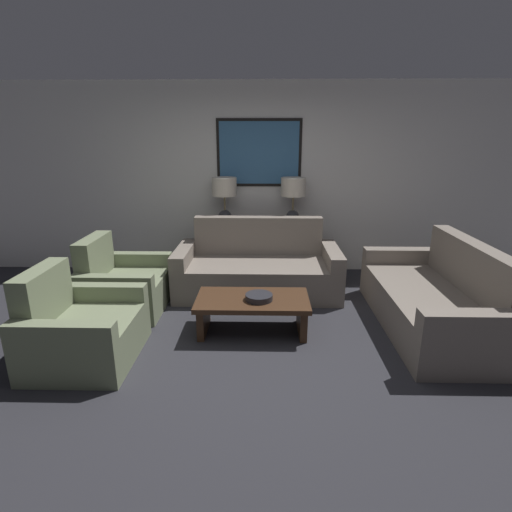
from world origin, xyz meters
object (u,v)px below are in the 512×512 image
couch_by_back_wall (258,269)px  decorative_bowl (259,297)px  console_table (259,249)px  couch_by_side (435,301)px  armchair_near_back_wall (123,286)px  armchair_near_camera (81,330)px  table_lamp_right (293,193)px  table_lamp_left (224,192)px  coffee_table (253,307)px

couch_by_back_wall → decorative_bowl: size_ratio=7.50×
console_table → decorative_bowl: (0.03, -1.84, 0.03)m
couch_by_back_wall → couch_by_side: size_ratio=1.00×
couch_by_back_wall → armchair_near_back_wall: (-1.54, -0.57, -0.02)m
couch_by_side → armchair_near_camera: size_ratio=2.10×
couch_by_back_wall → table_lamp_right: bearing=55.0°
table_lamp_left → armchair_near_camera: 2.72m
console_table → armchair_near_back_wall: 1.99m
couch_by_back_wall → decorative_bowl: bearing=-88.4°
table_lamp_left → coffee_table: 2.06m
coffee_table → couch_by_back_wall: bearing=88.3°
coffee_table → armchair_near_camera: bearing=-160.1°
couch_by_side → coffee_table: (-1.89, -0.15, -0.02)m
couch_by_back_wall → table_lamp_left: bearing=125.0°
couch_by_back_wall → couch_by_side: 2.09m
table_lamp_left → couch_by_side: table_lamp_left is taller
couch_by_back_wall → console_table: bearing=90.0°
armchair_near_camera → table_lamp_left: bearing=65.4°
table_lamp_right → coffee_table: (-0.51, -1.79, -0.91)m
table_lamp_left → couch_by_back_wall: size_ratio=0.32×
coffee_table → decorative_bowl: bearing=-35.6°
couch_by_side → decorative_bowl: 1.84m
couch_by_side → armchair_near_back_wall: size_ratio=2.10×
couch_by_back_wall → armchair_near_camera: 2.27m
table_lamp_left → coffee_table: table_lamp_left is taller
coffee_table → decorative_bowl: size_ratio=4.18×
armchair_near_back_wall → decorative_bowl: bearing=-20.6°
decorative_bowl → armchair_near_camera: 1.66m
table_lamp_right → couch_by_side: 2.32m
decorative_bowl → coffee_table: bearing=144.4°
console_table → coffee_table: size_ratio=1.29×
console_table → table_lamp_left: size_ratio=2.23×
table_lamp_right → couch_by_side: table_lamp_right is taller
couch_by_back_wall → coffee_table: couch_by_back_wall is taller
table_lamp_right → couch_by_side: (1.38, -1.64, -0.89)m
console_table → couch_by_back_wall: 0.68m
armchair_near_back_wall → table_lamp_left: bearing=49.4°
table_lamp_left → armchair_near_camera: table_lamp_left is taller
console_table → couch_by_side: (1.86, -1.64, -0.07)m
table_lamp_left → armchair_near_back_wall: table_lamp_left is taller
table_lamp_right → couch_by_back_wall: size_ratio=0.32×
coffee_table → decorative_bowl: decorative_bowl is taller
console_table → couch_by_side: size_ratio=0.72×
table_lamp_left → couch_by_side: bearing=-35.1°
couch_by_back_wall → armchair_near_back_wall: couch_by_back_wall is taller
console_table → table_lamp_left: 0.94m
console_table → decorative_bowl: console_table is taller
table_lamp_right → armchair_near_back_wall: bearing=-148.3°
console_table → couch_by_back_wall: bearing=-90.0°
armchair_near_back_wall → couch_by_back_wall: bearing=20.2°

